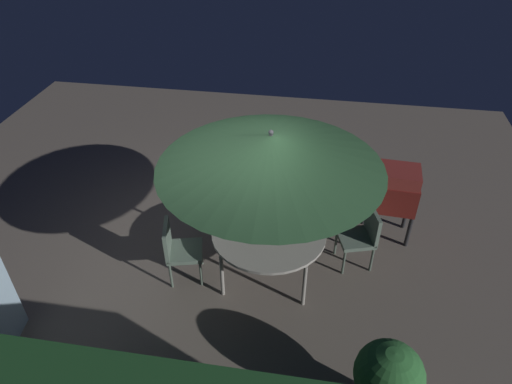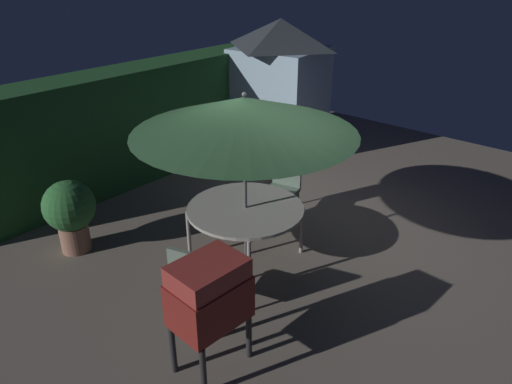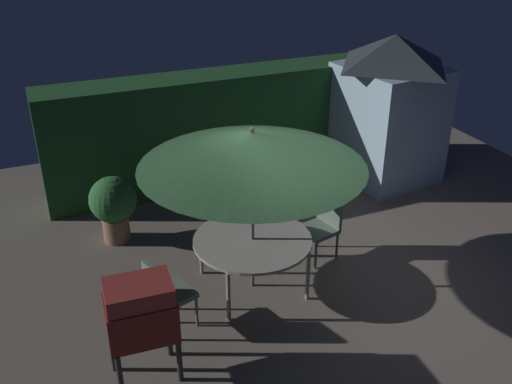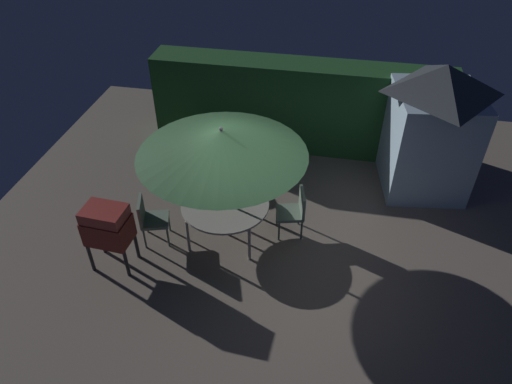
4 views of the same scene
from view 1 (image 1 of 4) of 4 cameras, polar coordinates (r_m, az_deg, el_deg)
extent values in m
plane|color=#6B6056|center=(6.93, -5.50, -7.13)|extent=(11.00, 11.00, 0.00)
cylinder|color=#B2ADA3|center=(6.12, 1.59, -5.01)|extent=(1.52, 1.52, 0.04)
cylinder|color=gray|center=(6.73, 6.67, -4.82)|extent=(0.05, 0.05, 0.68)
cylinder|color=gray|center=(6.82, -2.28, -3.91)|extent=(0.05, 0.05, 0.68)
cylinder|color=gray|center=(5.97, 5.99, -11.47)|extent=(0.05, 0.05, 0.68)
cylinder|color=gray|center=(6.07, -4.23, -10.32)|extent=(0.05, 0.05, 0.68)
cylinder|color=#4C4C51|center=(5.87, 1.66, -2.20)|extent=(0.04, 0.04, 2.17)
cone|color=#2D5633|center=(5.38, 1.82, 5.09)|extent=(2.74, 2.74, 0.43)
sphere|color=#4C4C51|center=(5.25, 1.87, 7.39)|extent=(0.06, 0.06, 0.06)
cube|color=maroon|center=(6.96, 16.47, -0.19)|extent=(0.73, 0.54, 0.45)
cube|color=maroon|center=(6.78, 16.93, 2.02)|extent=(0.69, 0.52, 0.20)
cylinder|color=#262628|center=(7.47, 18.05, -2.55)|extent=(0.06, 0.06, 0.55)
cylinder|color=#262628|center=(7.38, 13.33, -2.13)|extent=(0.06, 0.06, 0.55)
cylinder|color=#262628|center=(7.15, 18.37, -4.64)|extent=(0.06, 0.06, 0.55)
cylinder|color=#262628|center=(7.05, 13.43, -4.23)|extent=(0.06, 0.06, 0.55)
cube|color=slate|center=(6.55, 12.21, -5.63)|extent=(0.57, 0.57, 0.06)
cube|color=slate|center=(6.48, 14.22, -3.94)|extent=(0.18, 0.45, 0.45)
cylinder|color=#516155|center=(6.63, 14.14, -8.02)|extent=(0.04, 0.04, 0.45)
cylinder|color=#516155|center=(6.90, 13.06, -5.75)|extent=(0.04, 0.04, 0.45)
cylinder|color=#516155|center=(6.51, 10.81, -8.45)|extent=(0.04, 0.04, 0.45)
cylinder|color=#516155|center=(6.78, 9.86, -6.12)|extent=(0.04, 0.04, 0.45)
cube|color=slate|center=(6.29, -8.79, -7.26)|extent=(0.56, 0.56, 0.06)
cube|color=slate|center=(6.16, -10.94, -5.81)|extent=(0.16, 0.46, 0.45)
cylinder|color=#516155|center=(6.61, -10.29, -7.55)|extent=(0.04, 0.04, 0.45)
cylinder|color=#516155|center=(6.33, -10.51, -10.05)|extent=(0.04, 0.04, 0.45)
cylinder|color=#516155|center=(6.58, -6.80, -7.41)|extent=(0.04, 0.04, 0.45)
cylinder|color=#516155|center=(6.29, -6.84, -9.92)|extent=(0.04, 0.04, 0.45)
sphere|color=#2D6B33|center=(4.96, 16.13, -20.92)|extent=(0.69, 0.69, 0.69)
camera|label=2|loc=(9.03, 35.14, 23.68)|focal=33.79mm
camera|label=3|loc=(10.49, 23.02, 33.19)|focal=40.46mm
camera|label=4|loc=(10.88, -3.94, 42.50)|focal=33.14mm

